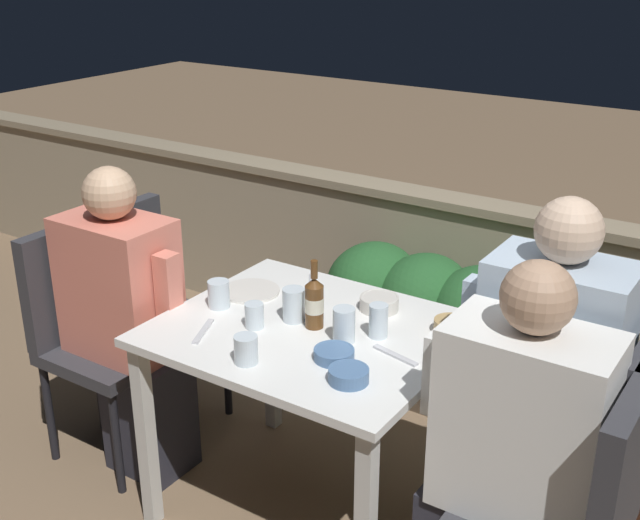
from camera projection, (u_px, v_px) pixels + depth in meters
ground_plane at (311, 508)px, 2.91m from camera, size 16.00×16.00×0.00m
parapet_wall at (464, 284)px, 3.75m from camera, size 9.00×0.18×0.83m
dining_table at (310, 354)px, 2.67m from camera, size 0.96×0.82×0.73m
planter_hedge at (423, 318)px, 3.53m from camera, size 0.93×0.47×0.66m
chair_left_near at (92, 319)px, 3.08m from camera, size 0.44×0.43×0.93m
person_coral_top at (129, 324)px, 2.96m from camera, size 0.49×0.26×1.19m
chair_left_far at (140, 296)px, 3.28m from camera, size 0.44×0.43×0.93m
chair_right_near at (579, 502)px, 2.09m from camera, size 0.44×0.43×0.93m
person_white_polo at (506, 463)px, 2.18m from camera, size 0.50×0.26×1.20m
chair_right_far at (601, 440)px, 2.34m from camera, size 0.44×0.43×0.93m
person_blue_shirt at (537, 396)px, 2.42m from camera, size 0.49×0.26×1.28m
beer_bottle at (314, 302)px, 2.61m from camera, size 0.06×0.06×0.24m
plate_0 at (251, 291)px, 2.90m from camera, size 0.21×0.21×0.01m
bowl_0 at (451, 325)px, 2.60m from camera, size 0.11×0.11×0.05m
bowl_1 at (334, 353)px, 2.43m from camera, size 0.12×0.12×0.04m
bowl_2 at (379, 302)px, 2.76m from camera, size 0.14×0.14×0.05m
bowl_3 at (349, 374)px, 2.31m from camera, size 0.12×0.12×0.04m
glass_cup_0 at (254, 316)px, 2.62m from camera, size 0.06×0.06×0.08m
glass_cup_1 at (246, 349)px, 2.41m from camera, size 0.07×0.07×0.09m
glass_cup_2 at (344, 325)px, 2.53m from camera, size 0.07×0.07×0.11m
glass_cup_3 at (219, 294)px, 2.77m from camera, size 0.08×0.08×0.10m
glass_cup_4 at (378, 321)px, 2.56m from camera, size 0.06×0.06×0.11m
glass_cup_5 at (294, 305)px, 2.67m from camera, size 0.07×0.07×0.11m
fork_0 at (395, 355)px, 2.46m from camera, size 0.17×0.06×0.01m
fork_1 at (203, 331)px, 2.60m from camera, size 0.08×0.16×0.01m
fork_2 at (312, 284)px, 2.95m from camera, size 0.11×0.15×0.01m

